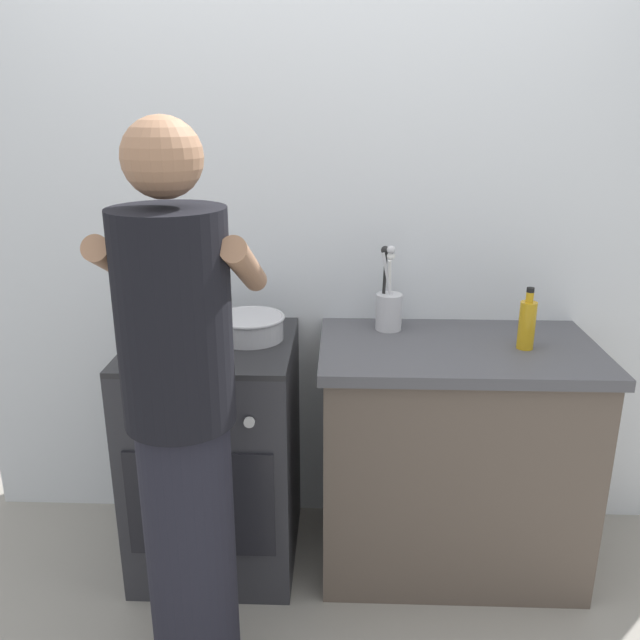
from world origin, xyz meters
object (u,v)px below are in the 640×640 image
utensil_crock (389,307)px  mixing_bowl (250,326)px  person (183,433)px  oil_bottle (527,324)px  pot (170,327)px  stove_range (217,452)px

utensil_crock → mixing_bowl: bearing=-166.3°
mixing_bowl → person: (-0.10, -0.66, -0.09)m
oil_bottle → utensil_crock: bearing=158.0°
mixing_bowl → utensil_crock: 0.53m
pot → person: person is taller
oil_bottle → person: bearing=-151.4°
stove_range → mixing_bowl: 0.52m
stove_range → oil_bottle: (1.13, -0.02, 0.54)m
pot → oil_bottle: (1.27, -0.01, 0.03)m
oil_bottle → stove_range: bearing=179.1°
oil_bottle → mixing_bowl: bearing=176.3°
pot → utensil_crock: 0.82m
stove_range → utensil_crock: (0.66, 0.17, 0.54)m
stove_range → oil_bottle: size_ratio=4.04×
utensil_crock → oil_bottle: bearing=-22.0°
person → stove_range: bearing=94.0°
stove_range → pot: size_ratio=3.35×
pot → utensil_crock: utensil_crock is taller
mixing_bowl → oil_bottle: bearing=-3.7°
stove_range → person: size_ratio=0.53×
oil_bottle → pot: bearing=179.8°
mixing_bowl → pot: bearing=-168.2°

